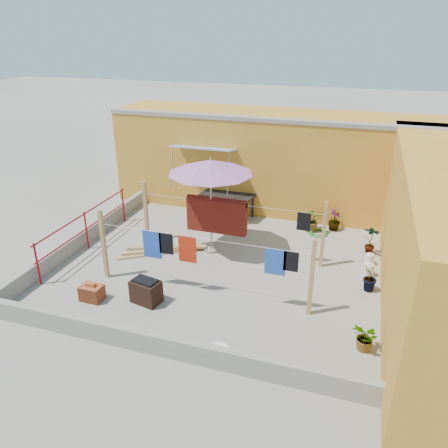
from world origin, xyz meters
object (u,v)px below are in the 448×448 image
at_px(white_basin, 218,351).
at_px(green_hose, 318,233).
at_px(water_jug_b, 369,270).
at_px(plant_back_a, 312,220).
at_px(brazier, 146,291).
at_px(brick_stack, 92,293).
at_px(water_jug_a, 369,259).
at_px(outdoor_table, 228,196).
at_px(patio_umbrella, 211,167).

distance_m(white_basin, green_hose, 6.07).
relative_size(water_jug_b, plant_back_a, 0.50).
bearing_deg(plant_back_a, brazier, -121.18).
height_order(brick_stack, water_jug_b, brick_stack).
bearing_deg(water_jug_a, white_basin, -120.86).
distance_m(water_jug_b, green_hose, 2.56).
bearing_deg(green_hose, brazier, -124.07).
height_order(outdoor_table, green_hose, outdoor_table).
height_order(patio_umbrella, water_jug_a, patio_umbrella).
xyz_separation_m(white_basin, plant_back_a, (0.95, 6.13, 0.33)).
bearing_deg(green_hose, plant_back_a, 141.97).
bearing_deg(brick_stack, water_jug_a, 31.50).
xyz_separation_m(brazier, water_jug_a, (4.76, 3.36, -0.13)).
xyz_separation_m(brick_stack, water_jug_b, (5.98, 3.06, -0.02)).
relative_size(brick_stack, green_hose, 0.88).
distance_m(patio_umbrella, green_hose, 4.12).
bearing_deg(water_jug_a, patio_umbrella, -172.73).
xyz_separation_m(water_jug_a, water_jug_b, (-0.00, -0.60, 0.01)).
bearing_deg(brick_stack, brazier, 14.09).
height_order(water_jug_a, green_hose, water_jug_a).
height_order(white_basin, water_jug_a, water_jug_a).
height_order(outdoor_table, water_jug_b, outdoor_table).
bearing_deg(outdoor_table, plant_back_a, -5.47).
distance_m(outdoor_table, white_basin, 6.69).
xyz_separation_m(patio_umbrella, water_jug_b, (4.20, -0.06, -2.25)).
distance_m(white_basin, water_jug_b, 4.71).
bearing_deg(plant_back_a, outdoor_table, 174.53).
distance_m(water_jug_a, green_hose, 2.10).
distance_m(outdoor_table, water_jug_b, 5.19).
distance_m(outdoor_table, plant_back_a, 2.82).
xyz_separation_m(brick_stack, green_hose, (4.49, 5.14, -0.15)).
bearing_deg(green_hose, brick_stack, -131.13).
distance_m(water_jug_a, water_jug_b, 0.60).
relative_size(brick_stack, brazier, 0.70).
bearing_deg(water_jug_a, plant_back_a, 136.14).
relative_size(patio_umbrella, brazier, 3.99).
bearing_deg(patio_umbrella, white_basin, -68.89).
height_order(patio_umbrella, green_hose, patio_umbrella).
distance_m(brazier, plant_back_a, 5.86).
distance_m(brazier, white_basin, 2.38).
bearing_deg(brick_stack, plant_back_a, 51.35).
bearing_deg(white_basin, brick_stack, 166.19).
height_order(patio_umbrella, outdoor_table, patio_umbrella).
distance_m(water_jug_b, plant_back_a, 2.85).
height_order(white_basin, plant_back_a, plant_back_a).
bearing_deg(patio_umbrella, brazier, -101.26).
bearing_deg(brazier, white_basin, -28.22).
xyz_separation_m(outdoor_table, brick_stack, (-1.47, -5.59, -0.53)).
relative_size(brazier, water_jug_b, 1.91).
distance_m(outdoor_table, brazier, 5.31).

